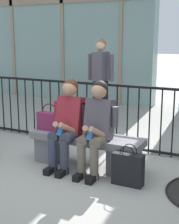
% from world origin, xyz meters
% --- Properties ---
extents(ground_plane, '(60.00, 60.00, 0.00)m').
position_xyz_m(ground_plane, '(0.00, 0.00, 0.00)').
color(ground_plane, '#9E9B93').
extents(stone_bench, '(1.60, 0.44, 0.45)m').
position_xyz_m(stone_bench, '(0.00, 0.00, 0.27)').
color(stone_bench, slate).
rests_on(stone_bench, ground).
extents(seated_person_with_phone, '(0.52, 0.66, 1.21)m').
position_xyz_m(seated_person_with_phone, '(-0.22, -0.13, 0.65)').
color(seated_person_with_phone, '#383D4C').
rests_on(seated_person_with_phone, ground).
extents(seated_person_companion, '(0.52, 0.66, 1.21)m').
position_xyz_m(seated_person_companion, '(0.22, -0.13, 0.65)').
color(seated_person_companion, '#6B6051').
rests_on(seated_person_companion, ground).
extents(handbag_on_bench, '(0.36, 0.14, 0.39)m').
position_xyz_m(handbag_on_bench, '(-0.58, -0.01, 0.59)').
color(handbag_on_bench, '#7A234C').
rests_on(handbag_on_bench, stone_bench).
extents(shopping_bag, '(0.38, 0.14, 0.51)m').
position_xyz_m(shopping_bag, '(0.73, -0.31, 0.20)').
color(shopping_bag, black).
rests_on(shopping_bag, ground).
extents(bystander_at_railing, '(0.55, 0.38, 1.71)m').
position_xyz_m(bystander_at_railing, '(-0.80, 2.16, 1.00)').
color(bystander_at_railing, black).
rests_on(bystander_at_railing, ground).
extents(plaza_railing, '(7.99, 0.04, 1.04)m').
position_xyz_m(plaza_railing, '(-0.00, 0.88, 0.53)').
color(plaza_railing, black).
rests_on(plaza_railing, ground).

